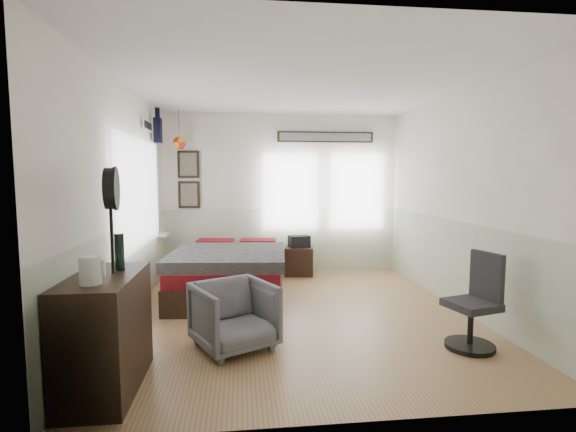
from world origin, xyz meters
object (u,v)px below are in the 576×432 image
armchair (234,316)px  dresser (106,333)px  bed (231,272)px  nightstand (299,261)px  task_chair (475,309)px

armchair → dresser: bearing=-172.4°
bed → dresser: bearing=-104.2°
bed → armchair: bed is taller
bed → dresser: dresser is taller
nightstand → task_chair: size_ratio=0.51×
bed → task_chair: size_ratio=2.34×
bed → armchair: (0.08, -1.85, 0.00)m
armchair → task_chair: task_chair is taller
bed → dresser: 2.67m
dresser → armchair: dresser is taller
bed → task_chair: bearing=-35.9°
dresser → armchair: bearing=34.6°
dresser → nightstand: 4.11m
task_chair → armchair: bearing=159.0°
bed → task_chair: (2.38, -2.09, 0.06)m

